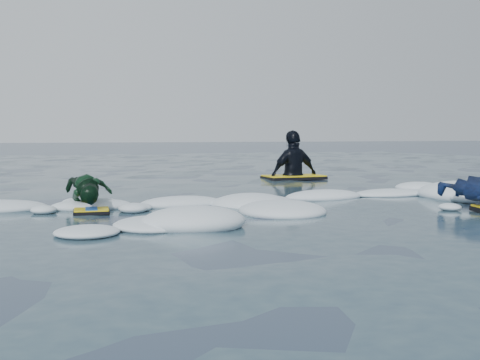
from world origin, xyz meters
The scene contains 4 objects.
ground centered at (0.00, 0.00, 0.00)m, with size 120.00×120.00×0.00m, color #19263D.
foam_band centered at (0.00, 1.03, 0.00)m, with size 12.00×3.10×0.30m, color white, non-canonical shape.
prone_child_unit centered at (-1.58, 1.44, 0.22)m, with size 0.57×1.15×0.43m.
waiting_rider_unit centered at (2.78, 5.08, 0.07)m, with size 1.25×0.70×1.85m.
Camera 1 is at (-2.24, -6.02, 0.93)m, focal length 45.00 mm.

